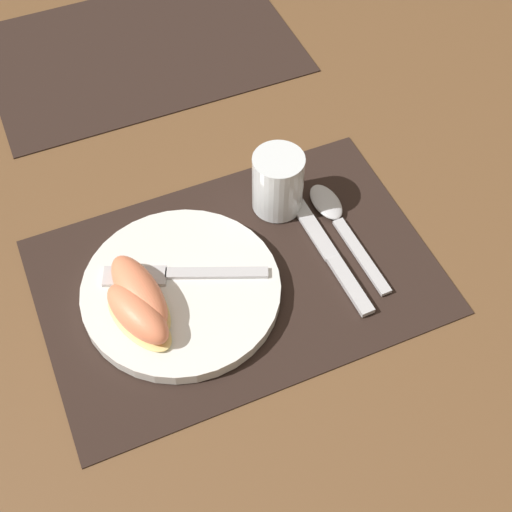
{
  "coord_description": "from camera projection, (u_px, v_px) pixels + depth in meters",
  "views": [
    {
      "loc": [
        -0.17,
        -0.45,
        0.7
      ],
      "look_at": [
        0.03,
        0.0,
        0.02
      ],
      "focal_mm": 50.0,
      "sensor_mm": 36.0,
      "label": 1
    }
  ],
  "objects": [
    {
      "name": "ground_plane",
      "position": [
        237.0,
        277.0,
        0.85
      ],
      "size": [
        3.0,
        3.0,
        0.0
      ],
      "primitive_type": "plane",
      "color": "brown"
    },
    {
      "name": "placemat",
      "position": [
        237.0,
        276.0,
        0.85
      ],
      "size": [
        0.46,
        0.31,
        0.0
      ],
      "color": "black",
      "rests_on": "ground_plane"
    },
    {
      "name": "placemat_far",
      "position": [
        142.0,
        49.0,
        1.1
      ],
      "size": [
        0.46,
        0.31,
        0.0
      ],
      "color": "black",
      "rests_on": "ground_plane"
    },
    {
      "name": "plate",
      "position": [
        180.0,
        288.0,
        0.83
      ],
      "size": [
        0.23,
        0.23,
        0.02
      ],
      "color": "white",
      "rests_on": "placemat"
    },
    {
      "name": "juice_glass",
      "position": [
        278.0,
        185.0,
        0.88
      ],
      "size": [
        0.06,
        0.06,
        0.08
      ],
      "color": "silver",
      "rests_on": "placemat"
    },
    {
      "name": "knife",
      "position": [
        326.0,
        248.0,
        0.87
      ],
      "size": [
        0.02,
        0.22,
        0.01
      ],
      "color": "#BCBCC1",
      "rests_on": "placemat"
    },
    {
      "name": "spoon",
      "position": [
        335.0,
        216.0,
        0.9
      ],
      "size": [
        0.04,
        0.18,
        0.01
      ],
      "color": "#BCBCC1",
      "rests_on": "placemat"
    },
    {
      "name": "fork",
      "position": [
        173.0,
        276.0,
        0.82
      ],
      "size": [
        0.19,
        0.09,
        0.0
      ],
      "color": "#BCBCC1",
      "rests_on": "plate"
    },
    {
      "name": "citrus_wedge_0",
      "position": [
        139.0,
        293.0,
        0.79
      ],
      "size": [
        0.07,
        0.12,
        0.04
      ],
      "color": "#F4DB84",
      "rests_on": "plate"
    },
    {
      "name": "citrus_wedge_1",
      "position": [
        138.0,
        315.0,
        0.78
      ],
      "size": [
        0.08,
        0.11,
        0.04
      ],
      "color": "#F4DB84",
      "rests_on": "plate"
    }
  ]
}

